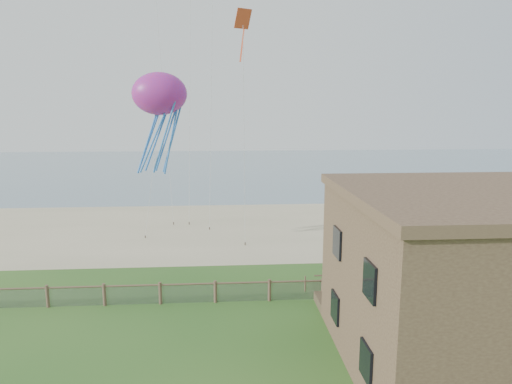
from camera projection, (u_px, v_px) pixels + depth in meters
ground at (213, 361)px, 19.33m from camera, size 160.00×160.00×0.00m
sand_beach at (219, 228)px, 40.93m from camera, size 72.00×20.00×0.02m
ocean at (221, 167)px, 84.11m from camera, size 160.00×68.00×0.02m
chainlink_fence at (215, 293)px, 25.12m from camera, size 36.20×0.20×1.25m
motel_deck at (452, 299)px, 25.09m from camera, size 15.00×2.00×0.50m
picnic_table at (347, 299)px, 24.66m from camera, size 2.29×1.92×0.84m
octopus_kite at (160, 122)px, 33.28m from camera, size 4.53×3.99×7.76m
kite_red at (243, 31)px, 29.13m from camera, size 1.93×2.16×2.77m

